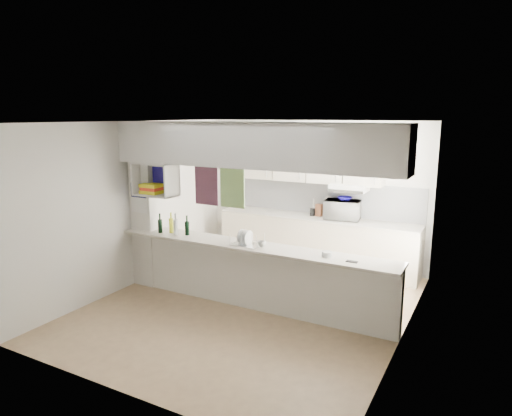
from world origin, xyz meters
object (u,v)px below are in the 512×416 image
Objects in this scene: microwave at (343,210)px; wine_bottles at (174,226)px; dish_rack at (247,239)px; bowl at (345,199)px.

microwave is 1.16× the size of wine_bottles.
wine_bottles reaches higher than dish_rack.
bowl is at bearing 77.30° from dish_rack.
microwave is at bearing 48.09° from wine_bottles.
dish_rack is at bearing 0.19° from wine_bottles.
microwave is 0.20m from bowl.
microwave is 2.27m from dish_rack.
wine_bottles is (-1.28, -0.00, 0.03)m from dish_rack.
dish_rack is 1.28m from wine_bottles.
bowl reaches higher than wine_bottles.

